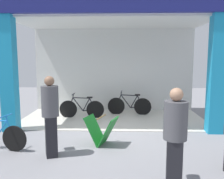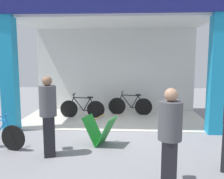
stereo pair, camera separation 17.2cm
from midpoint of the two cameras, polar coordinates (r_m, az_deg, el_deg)
ground_plane at (r=7.20m, az=0.36°, el=-9.90°), size 20.73×20.73×0.00m
shop_facade at (r=8.43m, az=0.91°, el=8.19°), size 6.56×3.28×4.20m
bicycle_inside_0 at (r=8.73m, az=-6.44°, el=-4.44°), size 1.61×0.44×0.88m
bicycle_inside_1 at (r=9.15m, az=4.90°, el=-3.79°), size 1.65×0.45×0.91m
sandwich_board_sign at (r=6.08m, az=-2.09°, el=-9.68°), size 0.88×0.74×0.73m
pedestrian_0 at (r=4.03m, az=14.70°, el=-11.15°), size 0.43×0.66×1.70m
pedestrian_3 at (r=5.46m, az=-13.99°, el=-5.73°), size 0.48×0.65×1.77m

